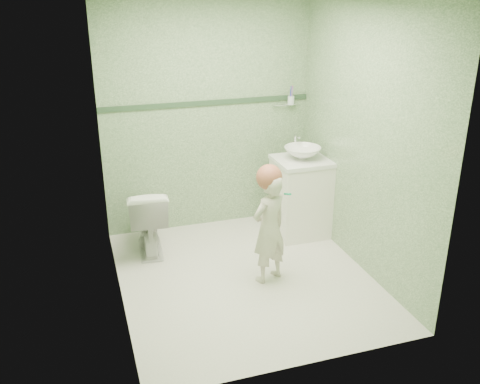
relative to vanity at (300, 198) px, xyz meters
name	(u,v)px	position (x,y,z in m)	size (l,w,h in m)	color
ground	(245,277)	(-0.84, -0.70, -0.40)	(2.50, 2.50, 0.00)	white
room_shell	(246,151)	(-0.84, -0.70, 0.80)	(2.50, 2.54, 2.40)	gray
trim_stripe	(207,103)	(-0.84, 0.54, 0.95)	(2.20, 0.02, 0.05)	#2D482F
vanity	(300,198)	(0.00, 0.00, 0.00)	(0.52, 0.50, 0.80)	white
counter	(302,161)	(0.00, 0.00, 0.41)	(0.54, 0.52, 0.04)	white
basin	(302,153)	(0.00, 0.00, 0.49)	(0.37, 0.37, 0.13)	white
faucet	(295,140)	(0.00, 0.19, 0.57)	(0.03, 0.13, 0.18)	silver
cup_holder	(290,100)	(0.05, 0.48, 0.93)	(0.26, 0.07, 0.21)	silver
toilet	(148,219)	(-1.58, 0.10, -0.06)	(0.38, 0.66, 0.68)	white
toddler	(269,229)	(-0.65, -0.78, 0.10)	(0.37, 0.24, 1.00)	beige
hair_cap	(269,177)	(-0.65, -0.76, 0.57)	(0.22, 0.22, 0.22)	#A2573E
teal_toothbrush	(287,194)	(-0.53, -0.87, 0.45)	(0.10, 0.14, 0.08)	#019C66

